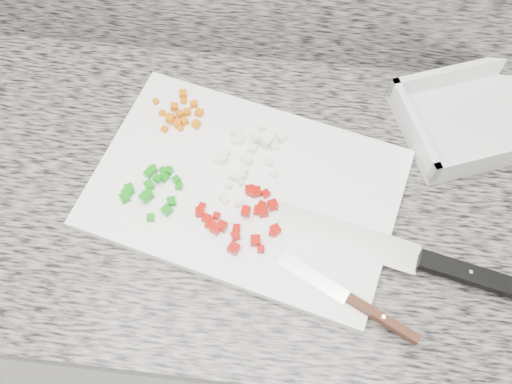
# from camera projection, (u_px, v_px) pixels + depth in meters

# --- Properties ---
(cabinet) EXTENTS (3.92, 0.62, 0.86)m
(cabinet) POSITION_uv_depth(u_px,v_px,m) (218.00, 276.00, 1.39)
(cabinet) COLOR white
(cabinet) RESTS_ON ground
(countertop) EXTENTS (3.96, 0.64, 0.04)m
(countertop) POSITION_uv_depth(u_px,v_px,m) (203.00, 189.00, 1.00)
(countertop) COLOR slate
(countertop) RESTS_ON cabinet
(cutting_board) EXTENTS (0.57, 0.45, 0.02)m
(cutting_board) POSITION_uv_depth(u_px,v_px,m) (246.00, 188.00, 0.96)
(cutting_board) COLOR white
(cutting_board) RESTS_ON countertop
(carrot_pile) EXTENTS (0.10, 0.09, 0.02)m
(carrot_pile) POSITION_uv_depth(u_px,v_px,m) (181.00, 114.00, 1.02)
(carrot_pile) COLOR #D16204
(carrot_pile) RESTS_ON cutting_board
(onion_pile) EXTENTS (0.12, 0.12, 0.03)m
(onion_pile) POSITION_uv_depth(u_px,v_px,m) (249.00, 150.00, 0.98)
(onion_pile) COLOR white
(onion_pile) RESTS_ON cutting_board
(green_pepper_pile) EXTENTS (0.10, 0.10, 0.02)m
(green_pepper_pile) POSITION_uv_depth(u_px,v_px,m) (151.00, 189.00, 0.94)
(green_pepper_pile) COLOR #0B820C
(green_pepper_pile) RESTS_ON cutting_board
(red_pepper_pile) EXTENTS (0.14, 0.13, 0.02)m
(red_pepper_pile) POSITION_uv_depth(u_px,v_px,m) (243.00, 218.00, 0.92)
(red_pepper_pile) COLOR #A00902
(red_pepper_pile) RESTS_ON cutting_board
(garlic_pile) EXTENTS (0.05, 0.06, 0.01)m
(garlic_pile) POSITION_uv_depth(u_px,v_px,m) (232.00, 192.00, 0.95)
(garlic_pile) COLOR beige
(garlic_pile) RESTS_ON cutting_board
(chef_knife) EXTENTS (0.39, 0.13, 0.02)m
(chef_knife) POSITION_uv_depth(u_px,v_px,m) (425.00, 261.00, 0.89)
(chef_knife) COLOR white
(chef_knife) RESTS_ON cutting_board
(paring_knife) EXTENTS (0.22, 0.12, 0.02)m
(paring_knife) POSITION_uv_depth(u_px,v_px,m) (364.00, 308.00, 0.85)
(paring_knife) COLOR white
(paring_knife) RESTS_ON cutting_board
(tray) EXTENTS (0.32, 0.28, 0.06)m
(tray) POSITION_uv_depth(u_px,v_px,m) (478.00, 118.00, 1.02)
(tray) COLOR silver
(tray) RESTS_ON countertop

